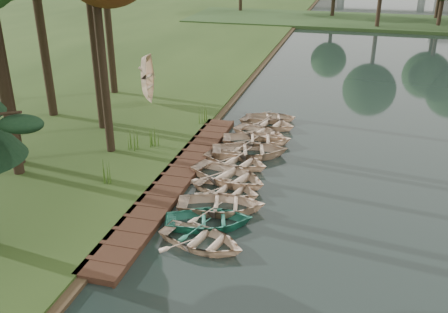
% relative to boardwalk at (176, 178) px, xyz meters
% --- Properties ---
extents(ground, '(300.00, 300.00, 0.00)m').
position_rel_boardwalk_xyz_m(ground, '(1.60, 0.00, -0.15)').
color(ground, '#3D2F1D').
extents(boardwalk, '(1.60, 16.00, 0.30)m').
position_rel_boardwalk_xyz_m(boardwalk, '(0.00, 0.00, 0.00)').
color(boardwalk, '#3B2216').
rests_on(boardwalk, ground).
extents(peninsula, '(50.00, 14.00, 0.45)m').
position_rel_boardwalk_xyz_m(peninsula, '(9.60, 50.00, 0.08)').
color(peninsula, '#2A441E').
rests_on(peninsula, ground).
extents(rowboat_0, '(3.87, 3.18, 0.70)m').
position_rel_boardwalk_xyz_m(rowboat_0, '(2.84, -4.91, 0.25)').
color(rowboat_0, beige).
rests_on(rowboat_0, water).
extents(rowboat_1, '(4.07, 3.42, 0.72)m').
position_rel_boardwalk_xyz_m(rowboat_1, '(2.69, -3.51, 0.26)').
color(rowboat_1, '#349075').
rests_on(rowboat_1, water).
extents(rowboat_2, '(4.14, 3.32, 0.76)m').
position_rel_boardwalk_xyz_m(rowboat_2, '(2.83, -2.22, 0.28)').
color(rowboat_2, beige).
rests_on(rowboat_2, water).
extents(rowboat_3, '(3.56, 2.91, 0.65)m').
position_rel_boardwalk_xyz_m(rowboat_3, '(2.68, -0.69, 0.22)').
color(rowboat_3, beige).
rests_on(rowboat_3, water).
extents(rowboat_4, '(4.65, 4.03, 0.81)m').
position_rel_boardwalk_xyz_m(rowboat_4, '(2.44, 0.50, 0.30)').
color(rowboat_4, beige).
rests_on(rowboat_4, water).
extents(rowboat_5, '(4.06, 3.43, 0.72)m').
position_rel_boardwalk_xyz_m(rowboat_5, '(2.33, 2.34, 0.26)').
color(rowboat_5, beige).
rests_on(rowboat_5, water).
extents(rowboat_6, '(4.61, 3.81, 0.83)m').
position_rel_boardwalk_xyz_m(rowboat_6, '(2.75, 3.66, 0.31)').
color(rowboat_6, beige).
rests_on(rowboat_6, water).
extents(rowboat_7, '(4.28, 3.45, 0.79)m').
position_rel_boardwalk_xyz_m(rowboat_7, '(2.79, 5.29, 0.29)').
color(rowboat_7, beige).
rests_on(rowboat_7, water).
extents(rowboat_8, '(4.02, 3.50, 0.69)m').
position_rel_boardwalk_xyz_m(rowboat_8, '(2.79, 6.42, 0.25)').
color(rowboat_8, beige).
rests_on(rowboat_8, water).
extents(rowboat_9, '(3.89, 3.18, 0.70)m').
position_rel_boardwalk_xyz_m(rowboat_9, '(2.86, 8.14, 0.25)').
color(rowboat_9, beige).
rests_on(rowboat_9, water).
extents(rowboat_10, '(3.51, 2.83, 0.64)m').
position_rel_boardwalk_xyz_m(rowboat_10, '(2.85, 9.24, 0.22)').
color(rowboat_10, beige).
rests_on(rowboat_10, water).
extents(stored_rowboat, '(3.42, 2.54, 0.68)m').
position_rel_boardwalk_xyz_m(stored_rowboat, '(-5.52, 9.94, 0.49)').
color(stored_rowboat, beige).
rests_on(stored_rowboat, bank).
extents(reeds_0, '(0.60, 0.60, 1.03)m').
position_rel_boardwalk_xyz_m(reeds_0, '(-2.79, -1.44, 0.66)').
color(reeds_0, '#3F661E').
rests_on(reeds_0, bank).
extents(reeds_1, '(0.60, 0.60, 1.11)m').
position_rel_boardwalk_xyz_m(reeds_1, '(-3.29, 2.38, 0.70)').
color(reeds_1, '#3F661E').
rests_on(reeds_1, bank).
extents(reeds_2, '(0.60, 0.60, 1.13)m').
position_rel_boardwalk_xyz_m(reeds_2, '(-2.37, 3.00, 0.71)').
color(reeds_2, '#3F661E').
rests_on(reeds_2, bank).
extents(reeds_3, '(0.60, 0.60, 1.09)m').
position_rel_boardwalk_xyz_m(reeds_3, '(-1.00, 7.30, 0.70)').
color(reeds_3, '#3F661E').
rests_on(reeds_3, bank).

